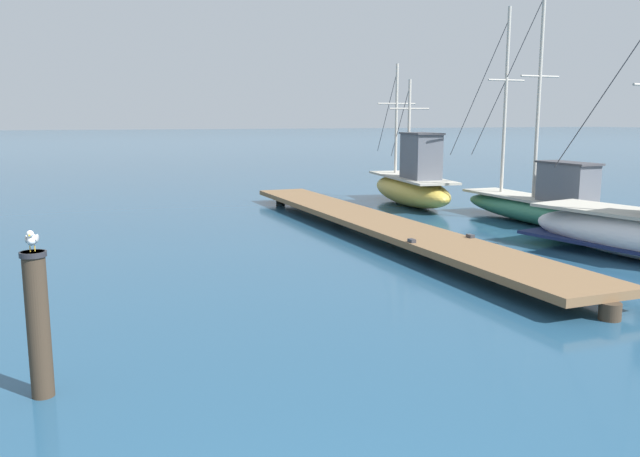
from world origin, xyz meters
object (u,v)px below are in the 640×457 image
(fishing_boat_1, at_px, (544,205))
(fishing_boat_2, at_px, (412,183))
(mooring_piling, at_px, (38,322))
(perched_seagull, at_px, (32,239))

(fishing_boat_1, distance_m, fishing_boat_2, 5.65)
(fishing_boat_1, bearing_deg, mooring_piling, -151.01)
(mooring_piling, height_order, perched_seagull, perched_seagull)
(fishing_boat_1, bearing_deg, perched_seagull, -151.03)
(fishing_boat_2, bearing_deg, perched_seagull, -133.60)
(fishing_boat_2, xyz_separation_m, perched_seagull, (-12.65, -13.28, 1.06))
(mooring_piling, bearing_deg, fishing_boat_1, 28.99)
(fishing_boat_2, bearing_deg, fishing_boat_1, -74.32)
(fishing_boat_1, height_order, fishing_boat_2, fishing_boat_1)
(fishing_boat_2, relative_size, mooring_piling, 4.05)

